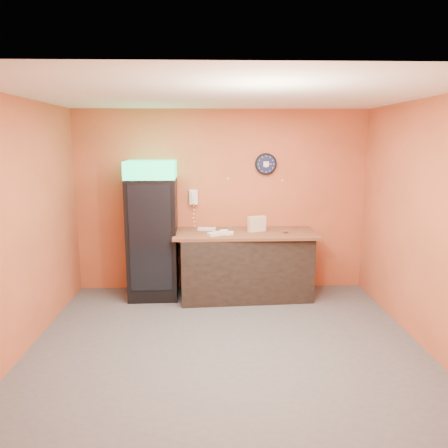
{
  "coord_description": "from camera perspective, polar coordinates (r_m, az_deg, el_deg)",
  "views": [
    {
      "loc": [
        -0.18,
        -4.74,
        2.33
      ],
      "look_at": [
        -0.0,
        0.6,
        1.3
      ],
      "focal_mm": 35.0,
      "sensor_mm": 36.0,
      "label": 1
    }
  ],
  "objects": [
    {
      "name": "floor",
      "position": [
        5.29,
        0.26,
        -15.28
      ],
      "size": [
        4.5,
        4.5,
        0.0
      ],
      "primitive_type": "plane",
      "color": "#47474C",
      "rests_on": "ground"
    },
    {
      "name": "back_wall",
      "position": [
        6.81,
        -0.35,
        3.0
      ],
      "size": [
        4.5,
        0.02,
        2.8
      ],
      "primitive_type": "cube",
      "color": "#D3603B",
      "rests_on": "floor"
    },
    {
      "name": "left_wall",
      "position": [
        5.26,
        -25.03,
        -0.35
      ],
      "size": [
        0.02,
        4.0,
        2.8
      ],
      "primitive_type": "cube",
      "color": "#D3603B",
      "rests_on": "floor"
    },
    {
      "name": "right_wall",
      "position": [
        5.41,
        24.84,
        -0.05
      ],
      "size": [
        0.02,
        4.0,
        2.8
      ],
      "primitive_type": "cube",
      "color": "#D3603B",
      "rests_on": "floor"
    },
    {
      "name": "ceiling",
      "position": [
        4.77,
        0.29,
        16.52
      ],
      "size": [
        4.5,
        4.0,
        0.02
      ],
      "primitive_type": "cube",
      "color": "white",
      "rests_on": "back_wall"
    },
    {
      "name": "beverage_cooler",
      "position": [
        6.54,
        -9.34,
        -1.04
      ],
      "size": [
        0.73,
        0.75,
        2.04
      ],
      "rotation": [
        0.0,
        0.0,
        0.03
      ],
      "color": "black",
      "rests_on": "floor"
    },
    {
      "name": "prep_counter",
      "position": [
        6.61,
        2.74,
        -5.44
      ],
      "size": [
        1.96,
        0.98,
        0.96
      ],
      "primitive_type": "cube",
      "rotation": [
        0.0,
        0.0,
        0.07
      ],
      "color": "black",
      "rests_on": "floor"
    },
    {
      "name": "wall_clock",
      "position": [
        6.78,
        5.49,
        7.8
      ],
      "size": [
        0.33,
        0.06,
        0.33
      ],
      "color": "black",
      "rests_on": "back_wall"
    },
    {
      "name": "wall_phone",
      "position": [
        6.75,
        -4.0,
        3.5
      ],
      "size": [
        0.12,
        0.11,
        0.23
      ],
      "color": "white",
      "rests_on": "back_wall"
    },
    {
      "name": "butcher_paper",
      "position": [
        6.48,
        2.78,
        -1.21
      ],
      "size": [
        2.11,
        0.92,
        0.04
      ],
      "primitive_type": "cube",
      "rotation": [
        0.0,
        0.0,
        0.01
      ],
      "color": "brown",
      "rests_on": "prep_counter"
    },
    {
      "name": "sub_roll_stack",
      "position": [
        6.51,
        4.31,
        0.01
      ],
      "size": [
        0.28,
        0.19,
        0.23
      ],
      "rotation": [
        0.0,
        0.0,
        0.41
      ],
      "color": "beige",
      "rests_on": "butcher_paper"
    },
    {
      "name": "wrapped_sandwich_left",
      "position": [
        6.25,
        -0.78,
        -1.26
      ],
      "size": [
        0.33,
        0.25,
        0.04
      ],
      "primitive_type": "cube",
      "rotation": [
        0.0,
        0.0,
        0.5
      ],
      "color": "silver",
      "rests_on": "butcher_paper"
    },
    {
      "name": "wrapped_sandwich_mid",
      "position": [
        6.28,
        -0.08,
        -1.21
      ],
      "size": [
        0.3,
        0.13,
        0.04
      ],
      "primitive_type": "cube",
      "rotation": [
        0.0,
        0.0,
        -0.05
      ],
      "color": "silver",
      "rests_on": "butcher_paper"
    },
    {
      "name": "wrapped_sandwich_right",
      "position": [
        6.6,
        -2.26,
        -0.65
      ],
      "size": [
        0.28,
        0.14,
        0.04
      ],
      "primitive_type": "cube",
      "rotation": [
        0.0,
        0.0,
        -0.12
      ],
      "color": "silver",
      "rests_on": "butcher_paper"
    },
    {
      "name": "kitchen_tool",
      "position": [
        6.54,
        0.77,
        -0.64
      ],
      "size": [
        0.06,
        0.06,
        0.06
      ],
      "primitive_type": "cylinder",
      "color": "silver",
      "rests_on": "butcher_paper"
    }
  ]
}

